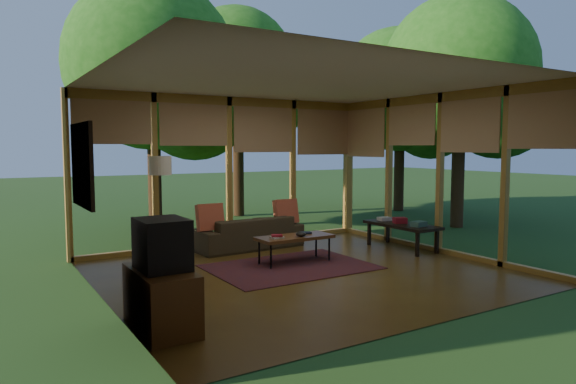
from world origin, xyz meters
TOP-DOWN VIEW (x-y plane):
  - floor at (0.00, 0.00)m, footprint 5.50×5.50m
  - ceiling at (0.00, 0.00)m, footprint 5.50×5.50m
  - wall_left at (-2.75, 0.00)m, footprint 0.04×5.00m
  - wall_front at (0.00, -2.50)m, footprint 5.50×0.04m
  - window_wall_back at (0.00, 2.50)m, footprint 5.50×0.12m
  - window_wall_right at (2.75, 0.00)m, footprint 0.12×5.00m
  - exterior_lawn at (8.00, 8.00)m, footprint 40.00×40.00m
  - tree_nw at (-0.69, 4.81)m, footprint 3.59×3.59m
  - tree_ne at (1.95, 6.17)m, footprint 3.05×3.05m
  - tree_se at (5.18, 1.72)m, footprint 3.33×3.33m
  - tree_far at (6.17, 4.68)m, footprint 3.42×3.42m
  - rug at (0.00, 0.38)m, footprint 2.37×1.68m
  - sofa at (0.13, 2.00)m, footprint 1.96×0.85m
  - pillow_left at (-0.62, 1.95)m, footprint 0.45×0.24m
  - pillow_right at (0.88, 1.95)m, footprint 0.45×0.24m
  - ct_book_lower at (-0.14, 0.55)m, footprint 0.19×0.14m
  - ct_book_upper at (-0.14, 0.55)m, footprint 0.20×0.18m
  - ct_book_side at (0.46, 0.68)m, footprint 0.21×0.18m
  - ct_bowl at (0.26, 0.50)m, footprint 0.16×0.16m
  - media_cabinet at (-2.47, -1.17)m, footprint 0.50×1.00m
  - television at (-2.45, -1.17)m, footprint 0.45×0.55m
  - console_book_a at (2.40, 0.12)m, footprint 0.26×0.19m
  - console_book_b at (2.40, 0.57)m, footprint 0.27×0.23m
  - console_book_c at (2.40, 0.97)m, footprint 0.24×0.19m
  - floor_lamp at (-1.42, 2.05)m, footprint 0.36×0.36m
  - coffee_table at (0.21, 0.60)m, footprint 1.20×0.50m
  - side_console at (2.40, 0.52)m, footprint 0.60×1.40m
  - wall_painting at (-2.71, 1.40)m, footprint 0.06×1.35m

SIDE VIEW (x-z plane):
  - exterior_lawn at x=8.00m, z-range -0.01..-0.01m
  - floor at x=0.00m, z-range 0.00..0.00m
  - rug at x=0.00m, z-range 0.00..0.01m
  - sofa at x=0.13m, z-range 0.00..0.56m
  - media_cabinet at x=-2.47m, z-range 0.00..0.60m
  - coffee_table at x=0.21m, z-range 0.18..0.60m
  - side_console at x=2.40m, z-range 0.18..0.64m
  - ct_book_side at x=0.46m, z-range 0.42..0.45m
  - ct_book_lower at x=-0.14m, z-range 0.42..0.45m
  - ct_bowl at x=0.26m, z-range 0.42..0.50m
  - ct_book_upper at x=-0.14m, z-range 0.45..0.48m
  - console_book_c at x=2.40m, z-range 0.46..0.52m
  - console_book_a at x=2.40m, z-range 0.46..0.54m
  - console_book_b at x=2.40m, z-range 0.45..0.56m
  - pillow_right at x=0.88m, z-range 0.37..0.84m
  - pillow_left at x=-0.62m, z-range 0.37..0.84m
  - television at x=-2.45m, z-range 0.60..1.10m
  - wall_left at x=-2.75m, z-range 0.00..2.70m
  - wall_front at x=0.00m, z-range 0.00..2.70m
  - window_wall_back at x=0.00m, z-range 0.00..2.70m
  - window_wall_right at x=2.75m, z-range 0.00..2.70m
  - floor_lamp at x=-1.42m, z-range 0.58..2.23m
  - wall_painting at x=-2.71m, z-range 0.98..2.12m
  - ceiling at x=0.00m, z-range 2.70..2.70m
  - tree_far at x=6.17m, z-range 0.83..5.91m
  - tree_se at x=5.18m, z-range 0.88..5.98m
  - tree_nw at x=-0.69m, z-range 0.86..6.18m
  - tree_ne at x=1.95m, z-range 1.15..6.55m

